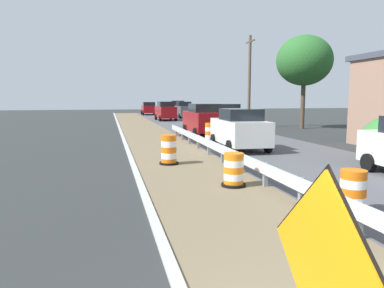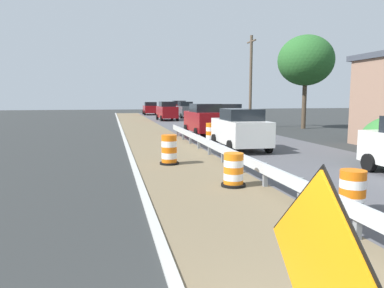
{
  "view_description": "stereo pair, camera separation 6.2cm",
  "coord_description": "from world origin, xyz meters",
  "views": [
    {
      "loc": [
        -2.16,
        -2.36,
        2.57
      ],
      "look_at": [
        0.43,
        9.02,
        1.09
      ],
      "focal_mm": 34.3,
      "sensor_mm": 36.0,
      "label": 1
    },
    {
      "loc": [
        -2.1,
        -2.38,
        2.57
      ],
      "look_at": [
        0.43,
        9.02,
        1.09
      ],
      "focal_mm": 34.3,
      "sensor_mm": 36.0,
      "label": 2
    }
  ],
  "objects": [
    {
      "name": "warning_sign_diamond",
      "position": [
        -0.34,
        0.4,
        1.06
      ],
      "size": [
        0.1,
        1.74,
        2.01
      ],
      "rotation": [
        0.0,
        0.0,
        3.17
      ],
      "color": "black",
      "rests_on": "ground"
    },
    {
      "name": "traffic_barrel_nearest",
      "position": [
        3.11,
        4.61,
        0.44
      ],
      "size": [
        0.71,
        0.71,
        0.98
      ],
      "color": "orange",
      "rests_on": "ground"
    },
    {
      "name": "traffic_barrel_close",
      "position": [
        1.35,
        7.59,
        0.44
      ],
      "size": [
        0.72,
        0.72,
        0.98
      ],
      "color": "orange",
      "rests_on": "ground"
    },
    {
      "name": "traffic_barrel_mid",
      "position": [
        0.08,
        11.54,
        0.52
      ],
      "size": [
        0.75,
        0.75,
        1.15
      ],
      "color": "orange",
      "rests_on": "ground"
    },
    {
      "name": "traffic_barrel_far",
      "position": [
        3.45,
        17.69,
        0.52
      ],
      "size": [
        0.7,
        0.7,
        1.14
      ],
      "color": "orange",
      "rests_on": "ground"
    },
    {
      "name": "car_lead_near_lane",
      "position": [
        4.2,
        14.89,
        1.02
      ],
      "size": [
        2.18,
        4.41,
        2.03
      ],
      "rotation": [
        0.0,
        0.0,
        1.55
      ],
      "color": "silver",
      "rests_on": "ground"
    },
    {
      "name": "car_trailing_near_lane",
      "position": [
        7.33,
        44.1,
        1.04
      ],
      "size": [
        2.04,
        4.4,
        2.07
      ],
      "rotation": [
        0.0,
        0.0,
        -1.55
      ],
      "color": "#4C5156",
      "rests_on": "ground"
    },
    {
      "name": "car_lead_far_lane",
      "position": [
        4.21,
        22.09,
        1.08
      ],
      "size": [
        2.2,
        4.62,
        2.17
      ],
      "rotation": [
        0.0,
        0.0,
        1.59
      ],
      "color": "maroon",
      "rests_on": "ground"
    },
    {
      "name": "car_trailing_far_lane",
      "position": [
        4.18,
        39.16,
        1.07
      ],
      "size": [
        2.13,
        4.37,
        2.15
      ],
      "rotation": [
        0.0,
        0.0,
        1.61
      ],
      "color": "maroon",
      "rests_on": "ground"
    },
    {
      "name": "car_distant_a",
      "position": [
        7.33,
        26.48,
        1.04
      ],
      "size": [
        2.13,
        4.77,
        2.07
      ],
      "rotation": [
        0.0,
        0.0,
        -1.57
      ],
      "color": "#4C5156",
      "rests_on": "ground"
    },
    {
      "name": "car_distant_b",
      "position": [
        3.8,
        53.58,
        0.97
      ],
      "size": [
        2.19,
        4.69,
        1.94
      ],
      "rotation": [
        0.0,
        0.0,
        1.56
      ],
      "color": "maroon",
      "rests_on": "ground"
    },
    {
      "name": "car_distant_c",
      "position": [
        7.53,
        49.7,
        1.08
      ],
      "size": [
        2.27,
        4.15,
        2.16
      ],
      "rotation": [
        0.0,
        0.0,
        -1.61
      ],
      "color": "maroon",
      "rests_on": "ground"
    },
    {
      "name": "utility_pole_mid",
      "position": [
        9.57,
        27.27,
        4.03
      ],
      "size": [
        0.24,
        1.8,
        7.75
      ],
      "color": "brown",
      "rests_on": "ground"
    },
    {
      "name": "tree_roadside",
      "position": [
        13.65,
        25.53,
        5.59
      ],
      "size": [
        4.55,
        4.55,
        7.66
      ],
      "color": "#4C3D2D",
      "rests_on": "ground"
    }
  ]
}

